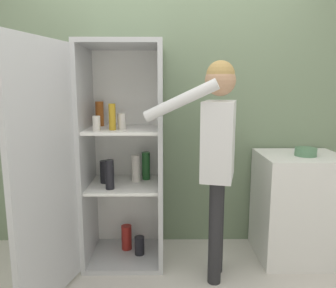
{
  "coord_description": "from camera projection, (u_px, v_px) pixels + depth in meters",
  "views": [
    {
      "loc": [
        -0.04,
        -1.97,
        1.45
      ],
      "look_at": [
        -0.01,
        0.64,
        0.98
      ],
      "focal_mm": 35.0,
      "sensor_mm": 36.0,
      "label": 1
    }
  ],
  "objects": [
    {
      "name": "counter",
      "position": [
        298.0,
        206.0,
        2.76
      ],
      "size": [
        0.66,
        0.57,
        0.89
      ],
      "color": "white",
      "rests_on": "ground_plane"
    },
    {
      "name": "person",
      "position": [
        217.0,
        142.0,
        2.34
      ],
      "size": [
        0.69,
        0.49,
        1.62
      ],
      "color": "#262628",
      "rests_on": "ground_plane"
    },
    {
      "name": "wall_back",
      "position": [
        169.0,
        105.0,
        2.93
      ],
      "size": [
        7.0,
        0.06,
        2.55
      ],
      "color": "gray",
      "rests_on": "ground_plane"
    },
    {
      "name": "refrigerator",
      "position": [
        109.0,
        159.0,
        2.57
      ],
      "size": [
        0.87,
        1.19,
        1.78
      ],
      "color": "#B7BABC",
      "rests_on": "ground_plane"
    },
    {
      "name": "bowl",
      "position": [
        306.0,
        152.0,
        2.63
      ],
      "size": [
        0.17,
        0.17,
        0.07
      ],
      "color": "#517F5B",
      "rests_on": "counter"
    }
  ]
}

